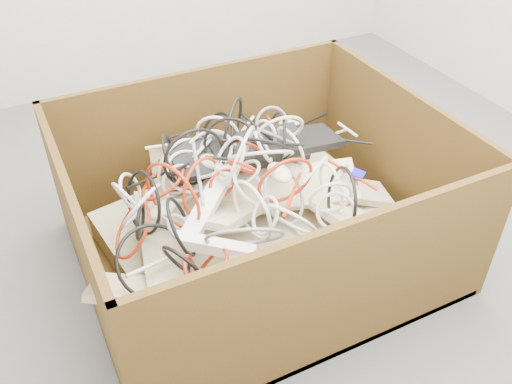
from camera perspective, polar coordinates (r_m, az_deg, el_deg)
name	(u,v)px	position (r m, az deg, el deg)	size (l,w,h in m)	color
ground	(293,210)	(2.40, 3.79, -1.82)	(3.00, 3.00, 0.00)	#59595C
cardboard_box	(254,230)	(2.08, -0.21, -3.90)	(1.28, 1.07, 0.59)	#3C270F
keyboard_pile	(264,195)	(2.01, 0.86, -0.34)	(1.26, 0.81, 0.32)	beige
mice_scatter	(259,184)	(1.97, 0.30, 0.81)	(0.76, 0.82, 0.21)	beige
power_strip_left	(209,201)	(1.84, -4.82, -0.95)	(0.32, 0.06, 0.04)	white
power_strip_right	(215,246)	(1.73, -4.25, -5.61)	(0.25, 0.05, 0.04)	white
vga_plug	(358,175)	(2.01, 10.44, 1.77)	(0.04, 0.04, 0.02)	#140DCD
cable_tangle	(225,180)	(1.89, -3.21, 1.25)	(1.11, 0.90, 0.47)	gray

